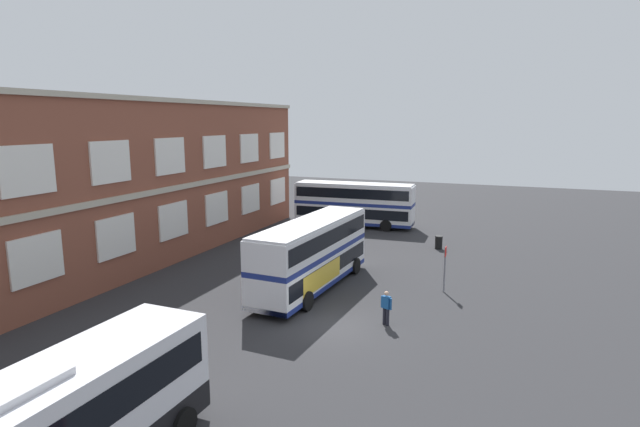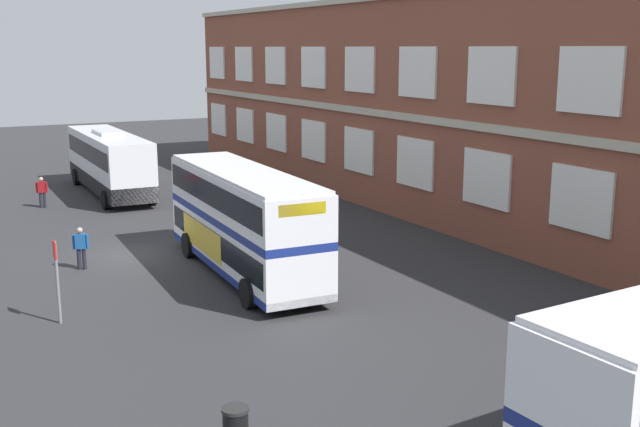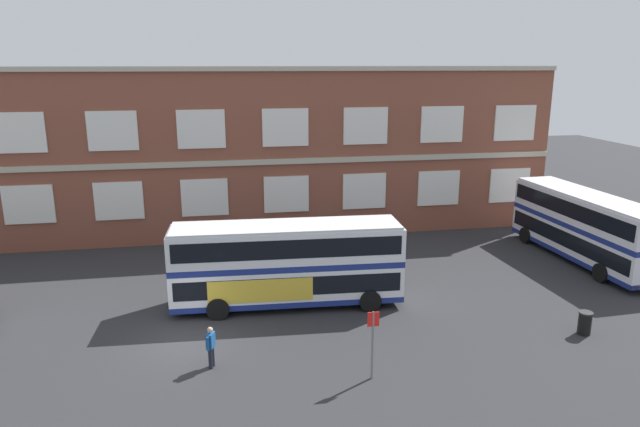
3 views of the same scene
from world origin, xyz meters
name	(u,v)px [view 1 (image 1 of 3)]	position (x,y,z in m)	size (l,w,h in m)	color
ground_plane	(296,320)	(0.00, 2.00, 0.00)	(120.00, 120.00, 0.00)	#2B2B2D
brick_terminal_building	(22,199)	(-1.86, 17.98, 5.49)	(52.98, 8.19, 11.26)	brown
double_decker_near	(312,253)	(4.76, 3.13, 2.15)	(11.11, 3.27, 4.07)	silver
double_decker_middle	(354,204)	(22.87, 6.45, 2.15)	(3.29, 11.12, 4.07)	silver
waiting_passenger	(386,306)	(1.11, -2.29, 0.93)	(0.38, 0.62, 1.70)	black
bus_stand_flag	(445,265)	(7.02, -4.20, 1.64)	(0.44, 0.10, 2.70)	slate
station_litter_bin	(439,242)	(17.10, -2.32, 0.52)	(0.60, 0.60, 1.03)	black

